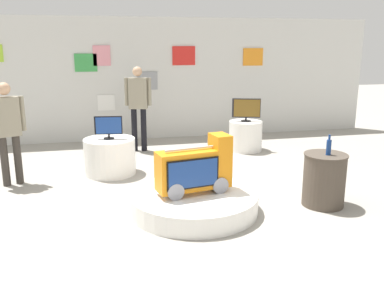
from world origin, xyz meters
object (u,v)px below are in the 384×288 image
at_px(tv_on_left_rear, 246,109).
at_px(display_pedestal_center_rear, 110,156).
at_px(side_table_round, 324,179).
at_px(shopper_browsing_near_truck, 8,126).
at_px(novelty_firetruck_tv, 195,170).
at_px(display_pedestal_left_rear, 245,136).
at_px(bottle_on_side_table, 329,147).
at_px(shopper_browsing_rear, 138,102).
at_px(tv_on_center_rear, 108,126).
at_px(main_display_pedestal, 194,202).

bearing_deg(tv_on_left_rear, display_pedestal_center_rear, -160.28).
relative_size(side_table_round, shopper_browsing_near_truck, 0.45).
relative_size(novelty_firetruck_tv, display_pedestal_left_rear, 1.49).
bearing_deg(tv_on_left_rear, bottle_on_side_table, -89.56).
bearing_deg(side_table_round, novelty_firetruck_tv, 174.21).
relative_size(bottle_on_side_table, shopper_browsing_rear, 0.16).
xyz_separation_m(novelty_firetruck_tv, display_pedestal_center_rear, (-1.09, 1.97, -0.27)).
bearing_deg(tv_on_center_rear, display_pedestal_left_rear, 19.88).
height_order(tv_on_center_rear, shopper_browsing_near_truck, shopper_browsing_near_truck).
relative_size(novelty_firetruck_tv, bottle_on_side_table, 3.68).
relative_size(novelty_firetruck_tv, tv_on_left_rear, 1.81).
bearing_deg(shopper_browsing_rear, display_pedestal_left_rear, -11.37).
bearing_deg(display_pedestal_left_rear, tv_on_left_rear, -72.84).
relative_size(display_pedestal_center_rear, tv_on_center_rear, 1.87).
bearing_deg(shopper_browsing_near_truck, novelty_firetruck_tv, -32.89).
height_order(bottle_on_side_table, shopper_browsing_rear, shopper_browsing_rear).
distance_m(tv_on_center_rear, shopper_browsing_rear, 1.65).
distance_m(bottle_on_side_table, shopper_browsing_near_truck, 4.90).
bearing_deg(tv_on_left_rear, novelty_firetruck_tv, -121.01).
bearing_deg(tv_on_center_rear, display_pedestal_center_rear, 98.73).
bearing_deg(bottle_on_side_table, main_display_pedestal, 172.82).
relative_size(tv_on_center_rear, shopper_browsing_near_truck, 0.29).
distance_m(side_table_round, bottle_on_side_table, 0.49).
bearing_deg(display_pedestal_left_rear, display_pedestal_center_rear, -160.20).
relative_size(display_pedestal_left_rear, display_pedestal_center_rear, 0.79).
bearing_deg(side_table_round, shopper_browsing_near_truck, 157.00).
bearing_deg(shopper_browsing_near_truck, display_pedestal_center_rear, 9.05).
bearing_deg(shopper_browsing_near_truck, main_display_pedestal, -33.05).
bearing_deg(shopper_browsing_rear, bottle_on_side_table, -58.52).
xyz_separation_m(main_display_pedestal, display_pedestal_center_rear, (-1.07, 1.97, 0.18)).
bearing_deg(side_table_round, main_display_pedestal, 174.18).
distance_m(display_pedestal_center_rear, shopper_browsing_near_truck, 1.72).
xyz_separation_m(display_pedestal_center_rear, shopper_browsing_rear, (0.66, 1.49, 0.74)).
bearing_deg(main_display_pedestal, tv_on_left_rear, 58.68).
distance_m(novelty_firetruck_tv, side_table_round, 1.85).
distance_m(display_pedestal_center_rear, bottle_on_side_table, 3.70).
bearing_deg(shopper_browsing_rear, shopper_browsing_near_truck, -142.03).
height_order(main_display_pedestal, shopper_browsing_near_truck, shopper_browsing_near_truck).
relative_size(tv_on_left_rear, side_table_round, 0.77).
height_order(side_table_round, shopper_browsing_near_truck, shopper_browsing_near_truck).
xyz_separation_m(display_pedestal_left_rear, shopper_browsing_near_truck, (-4.47, -1.29, 0.66)).
bearing_deg(display_pedestal_center_rear, main_display_pedestal, -61.51).
distance_m(side_table_round, shopper_browsing_rear, 4.34).
bearing_deg(display_pedestal_left_rear, novelty_firetruck_tv, -120.95).
bearing_deg(main_display_pedestal, side_table_round, -5.82).
bearing_deg(shopper_browsing_near_truck, tv_on_left_rear, 16.09).
height_order(main_display_pedestal, tv_on_left_rear, tv_on_left_rear).
xyz_separation_m(display_pedestal_left_rear, side_table_round, (0.02, -3.20, 0.07)).
distance_m(main_display_pedestal, shopper_browsing_rear, 3.60).
relative_size(display_pedestal_left_rear, shopper_browsing_near_truck, 0.42).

